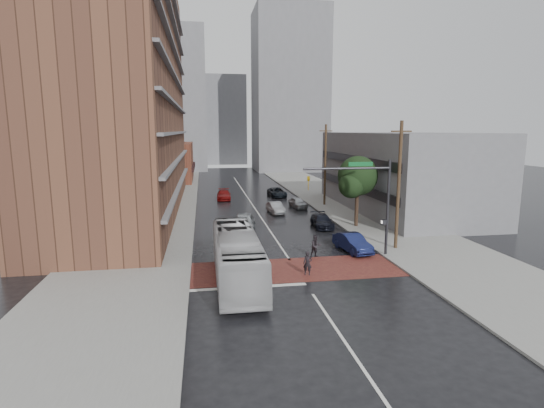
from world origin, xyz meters
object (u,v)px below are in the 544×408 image
transit_bus (237,256)px  car_travel_b (276,208)px  car_parked_near (352,243)px  car_travel_a (244,222)px  pedestrian_b (316,246)px  suv_travel (277,192)px  car_parked_far (298,203)px  pedestrian_a (308,263)px  car_travel_c (224,195)px  car_parked_mid (322,221)px

transit_bus → car_travel_b: size_ratio=2.89×
car_parked_near → car_travel_a: bearing=124.0°
pedestrian_b → suv_travel: size_ratio=0.37×
car_travel_b → car_parked_near: car_parked_near is taller
car_parked_far → car_parked_near: bearing=-97.0°
car_travel_b → car_parked_near: 16.35m
pedestrian_a → pedestrian_b: size_ratio=0.92×
transit_bus → pedestrian_b: size_ratio=6.66×
car_travel_b → car_travel_c: car_travel_c is taller
car_travel_a → car_travel_b: bearing=69.9°
car_travel_b → car_parked_far: bearing=36.8°
car_parked_near → car_parked_mid: bearing=80.9°
suv_travel → car_parked_near: car_parked_near is taller
pedestrian_b → suv_travel: (2.16, 29.00, -0.21)m
transit_bus → car_parked_near: size_ratio=2.68×
pedestrian_a → car_travel_b: size_ratio=0.40×
car_travel_b → car_parked_far: 4.47m
transit_bus → car_travel_c: size_ratio=2.50×
car_travel_c → suv_travel: car_travel_c is taller
pedestrian_b → car_travel_b: 17.01m
car_travel_b → transit_bus: bearing=-112.3°
car_travel_a → car_parked_near: bearing=-38.1°
car_parked_near → car_travel_b: bearing=92.4°
car_parked_mid → car_parked_far: (-0.02, 10.57, 0.02)m
pedestrian_a → car_travel_c: size_ratio=0.35×
suv_travel → car_parked_far: size_ratio=1.23×
car_travel_c → car_parked_mid: car_travel_c is taller
car_travel_b → car_travel_c: bearing=110.0°
car_travel_a → car_travel_b: 9.01m
transit_bus → car_parked_far: (9.28, 24.07, -0.93)m
car_parked_near → car_parked_far: (-0.04, 19.07, -0.06)m
car_parked_far → transit_bus: bearing=-118.2°
pedestrian_a → car_parked_far: size_ratio=0.42×
car_parked_near → car_parked_far: 19.07m
car_parked_mid → car_parked_far: size_ratio=1.14×
transit_bus → pedestrian_b: (6.12, 4.00, -0.72)m
pedestrian_b → car_travel_b: (-0.10, 17.01, -0.20)m
car_travel_a → car_travel_c: 18.63m
transit_bus → car_travel_a: size_ratio=2.28×
pedestrian_a → pedestrian_b: pedestrian_b is taller
car_travel_c → suv_travel: size_ratio=0.98×
car_travel_a → car_parked_far: (7.60, 10.95, -0.20)m
transit_bus → car_parked_mid: 16.42m
car_travel_c → car_parked_mid: size_ratio=1.06×
transit_bus → suv_travel: (8.27, 33.00, -0.93)m
car_travel_c → car_parked_near: bearing=-69.7°
car_travel_c → car_parked_near: 28.07m
car_travel_c → car_parked_far: (8.56, -7.65, -0.02)m
car_travel_b → car_parked_near: bearing=-84.7°
pedestrian_a → car_travel_b: bearing=104.3°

